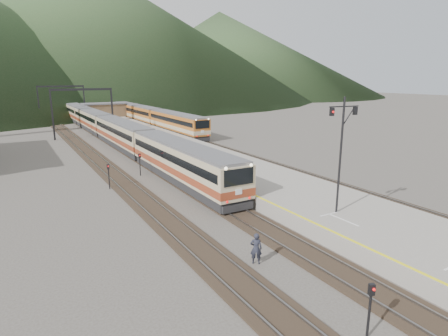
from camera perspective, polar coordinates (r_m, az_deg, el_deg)
ground at (r=19.17m, az=23.32°, el=-17.92°), size 400.00×400.00×0.00m
track_main at (r=52.03m, az=-14.30°, el=2.57°), size 2.60×200.00×0.23m
track_far at (r=50.94m, az=-19.71°, el=1.96°), size 2.60×200.00×0.23m
track_second at (r=56.17m, az=-2.96°, el=3.78°), size 2.60×200.00×0.23m
platform at (r=51.87m, az=-7.76°, el=3.33°), size 8.00×100.00×1.00m
gantry_near at (r=65.30m, az=-20.74°, el=9.19°), size 9.55×0.25×8.00m
gantry_far at (r=90.01m, az=-23.51°, el=9.94°), size 9.55×0.25×8.00m
station_shed at (r=89.65m, az=-17.77°, el=8.46°), size 9.40×4.40×3.10m
hill_b at (r=244.80m, az=-20.84°, el=19.34°), size 220.00×220.00×75.00m
hill_c at (r=252.22m, az=-0.70°, el=17.14°), size 160.00×160.00×50.00m
main_train at (r=73.85m, az=-19.38°, el=6.94°), size 2.95×101.15×3.60m
second_train at (r=83.45m, az=-12.51°, el=8.03°), size 2.85×58.44×3.48m
signal_mast at (r=24.90m, az=17.44°, el=3.50°), size 2.19×0.45×7.53m
short_signal_a at (r=15.84m, az=21.38°, el=-18.67°), size 0.26×0.22×2.27m
short_signal_b at (r=38.45m, az=-12.71°, el=0.97°), size 0.25×0.20×2.27m
short_signal_c at (r=34.55m, az=-17.18°, el=-0.74°), size 0.25×0.21×2.27m
worker at (r=20.34m, az=4.91°, el=-12.11°), size 0.75×0.70×1.73m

